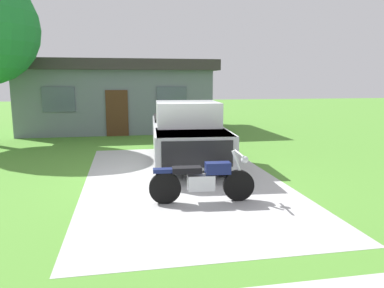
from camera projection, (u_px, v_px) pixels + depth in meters
The scene contains 5 objects.
ground_plane at pixel (182, 180), 9.45m from camera, with size 80.00×80.00×0.00m, color #508C31.
driveway_pad at pixel (182, 179), 9.45m from camera, with size 4.87×8.90×0.01m, color #AFAFAF.
motorcycle at pixel (203, 180), 7.63m from camera, with size 2.21×0.70×1.09m.
pickup_truck at pixel (186, 132), 11.42m from camera, with size 2.40×5.75×1.90m.
neighbor_house at pixel (117, 95), 19.11m from camera, with size 9.60×5.60×3.50m.
Camera 1 is at (-1.44, -9.05, 2.50)m, focal length 34.39 mm.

